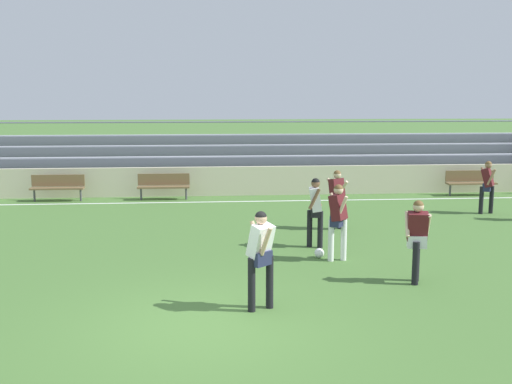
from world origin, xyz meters
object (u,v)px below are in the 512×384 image
at_px(soccer_ball, 319,253).
at_px(player_dark_trailing_run, 337,195).
at_px(bench_far_left, 58,185).
at_px(player_dark_overlapping, 338,215).
at_px(player_dark_dropping_back, 487,183).
at_px(player_white_on_ball, 261,251).
at_px(bench_centre_sideline, 470,180).
at_px(bleacher_stand, 257,159).
at_px(player_dark_wide_left, 417,234).
at_px(bench_near_wall_gap, 164,184).
at_px(player_white_pressing_high, 315,206).

bearing_deg(soccer_ball, player_dark_trailing_run, 70.72).
bearing_deg(bench_far_left, player_dark_overlapping, -45.81).
height_order(player_dark_dropping_back, player_white_on_ball, player_white_on_ball).
distance_m(bench_centre_sideline, player_dark_dropping_back, 3.51).
xyz_separation_m(bleacher_stand, player_dark_overlapping, (0.85, -11.25, -0.05)).
height_order(player_dark_overlapping, soccer_ball, player_dark_overlapping).
xyz_separation_m(bleacher_stand, soccer_ball, (0.50, -11.00, -0.96)).
bearing_deg(bench_far_left, player_dark_dropping_back, -13.71).
bearing_deg(bench_centre_sideline, player_dark_wide_left, -119.03).
bearing_deg(player_dark_trailing_run, bench_near_wall_gap, 134.34).
bearing_deg(bleacher_stand, soccer_ball, -87.41).
height_order(player_dark_overlapping, player_dark_wide_left, player_dark_overlapping).
xyz_separation_m(bench_far_left, soccer_ball, (7.65, -7.98, -0.44)).
distance_m(bench_far_left, player_white_pressing_high, 10.44).
xyz_separation_m(player_dark_overlapping, player_dark_trailing_run, (0.64, 3.09, -0.06)).
bearing_deg(bench_centre_sideline, player_dark_overlapping, -129.11).
xyz_separation_m(player_dark_wide_left, player_white_on_ball, (-3.14, -1.24, 0.06)).
distance_m(bench_centre_sideline, player_dark_wide_left, 11.35).
bearing_deg(bench_centre_sideline, bench_near_wall_gap, 180.00).
height_order(bench_far_left, player_white_on_ball, player_white_on_ball).
height_order(player_white_pressing_high, player_dark_wide_left, player_white_pressing_high).
bearing_deg(player_white_on_ball, bench_far_left, 118.44).
bearing_deg(player_dark_overlapping, bench_far_left, 134.19).
xyz_separation_m(bench_near_wall_gap, player_dark_trailing_run, (5.02, -5.14, 0.42)).
height_order(bench_far_left, player_dark_overlapping, player_dark_overlapping).
bearing_deg(bench_near_wall_gap, player_dark_trailing_run, -45.66).
relative_size(player_dark_overlapping, player_white_pressing_high, 1.02).
xyz_separation_m(bleacher_stand, player_dark_trailing_run, (1.49, -8.16, -0.11)).
bearing_deg(bench_far_left, player_white_on_ball, -61.56).
bearing_deg(bench_near_wall_gap, bench_centre_sideline, 0.00).
height_order(bench_near_wall_gap, player_dark_wide_left, player_dark_wide_left).
bearing_deg(bench_near_wall_gap, soccer_ball, -63.21).
bearing_deg(player_white_pressing_high, bench_near_wall_gap, 120.25).
height_order(bleacher_stand, soccer_ball, bleacher_stand).
distance_m(bench_far_left, player_dark_overlapping, 11.49).
bearing_deg(bleacher_stand, bench_near_wall_gap, -139.50).
height_order(bench_centre_sideline, player_white_pressing_high, player_white_pressing_high).
xyz_separation_m(bench_near_wall_gap, bench_centre_sideline, (11.07, 0.00, 0.00)).
bearing_deg(bleacher_stand, player_dark_trailing_run, -79.64).
height_order(bench_far_left, player_white_pressing_high, player_white_pressing_high).
distance_m(bench_far_left, player_white_on_ball, 12.71).
distance_m(player_white_pressing_high, player_white_on_ball, 4.47).
xyz_separation_m(bleacher_stand, bench_centre_sideline, (7.54, -3.02, -0.52)).
bearing_deg(bench_centre_sideline, soccer_ball, -131.44).
relative_size(bench_centre_sideline, player_white_pressing_high, 1.07).
bearing_deg(player_dark_dropping_back, player_dark_trailing_run, -160.52).
bearing_deg(bench_near_wall_gap, player_white_on_ball, -77.75).
height_order(player_white_pressing_high, player_white_on_ball, player_white_on_ball).
xyz_separation_m(bleacher_stand, bench_far_left, (-7.15, -3.02, -0.52)).
xyz_separation_m(bench_far_left, player_dark_wide_left, (9.19, -9.92, 0.42)).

